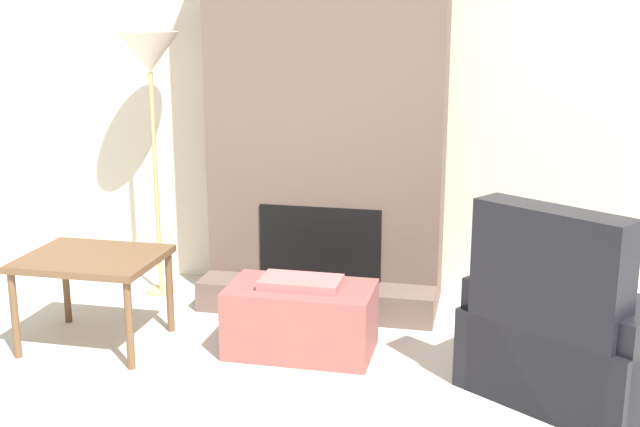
% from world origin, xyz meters
% --- Properties ---
extents(wall_back, '(7.01, 0.06, 2.60)m').
position_xyz_m(wall_back, '(0.00, 2.81, 1.30)').
color(wall_back, beige).
rests_on(wall_back, ground_plane).
extents(fireplace, '(1.56, 0.71, 2.60)m').
position_xyz_m(fireplace, '(0.00, 2.55, 1.24)').
color(fireplace, brown).
rests_on(fireplace, ground_plane).
extents(ottoman, '(0.84, 0.48, 0.45)m').
position_xyz_m(ottoman, '(0.06, 1.59, 0.21)').
color(ottoman, '#8C4C47').
rests_on(ottoman, ground_plane).
extents(armchair, '(1.29, 1.28, 1.03)m').
position_xyz_m(armchair, '(1.54, 1.39, 0.30)').
color(armchair, black).
rests_on(armchair, ground_plane).
extents(side_table, '(0.78, 0.64, 0.55)m').
position_xyz_m(side_table, '(-1.16, 1.44, 0.49)').
color(side_table, brown).
rests_on(side_table, ground_plane).
extents(floor_lamp_left, '(0.40, 0.40, 1.80)m').
position_xyz_m(floor_lamp_left, '(-1.16, 2.39, 1.62)').
color(floor_lamp_left, tan).
rests_on(floor_lamp_left, ground_plane).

